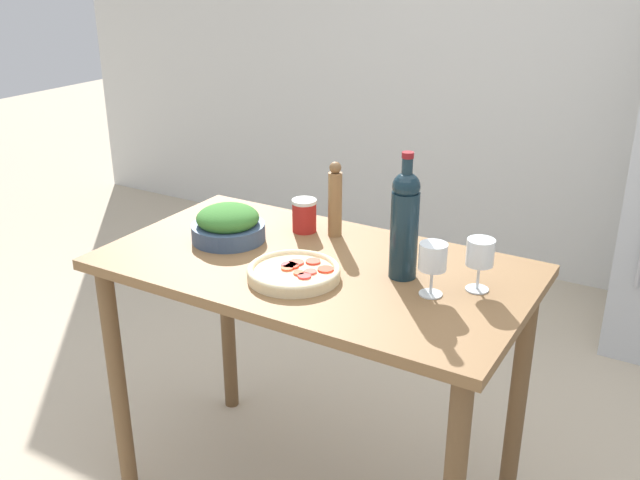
% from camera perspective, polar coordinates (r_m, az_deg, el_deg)
% --- Properties ---
extents(wall_back, '(6.40, 0.09, 2.60)m').
position_cam_1_polar(wall_back, '(4.05, 16.55, 14.98)').
color(wall_back, silver).
rests_on(wall_back, ground_plane).
extents(prep_counter, '(1.28, 0.71, 0.89)m').
position_cam_1_polar(prep_counter, '(2.19, -0.47, -5.05)').
color(prep_counter, brown).
rests_on(prep_counter, ground_plane).
extents(wine_bottle, '(0.08, 0.08, 0.37)m').
position_cam_1_polar(wine_bottle, '(1.99, 6.79, 1.43)').
color(wine_bottle, '#142833').
rests_on(wine_bottle, prep_counter).
extents(wine_glass_near, '(0.08, 0.08, 0.15)m').
position_cam_1_polar(wine_glass_near, '(1.92, 9.02, -1.54)').
color(wine_glass_near, silver).
rests_on(wine_glass_near, prep_counter).
extents(wine_glass_far, '(0.08, 0.08, 0.15)m').
position_cam_1_polar(wine_glass_far, '(1.97, 12.69, -1.13)').
color(wine_glass_far, silver).
rests_on(wine_glass_far, prep_counter).
extents(pepper_mill, '(0.05, 0.05, 0.25)m').
position_cam_1_polar(pepper_mill, '(2.29, 1.21, 3.19)').
color(pepper_mill, olive).
rests_on(pepper_mill, prep_counter).
extents(salad_bowl, '(0.24, 0.24, 0.12)m').
position_cam_1_polar(salad_bowl, '(2.29, -7.36, 1.23)').
color(salad_bowl, '#384C6B').
rests_on(salad_bowl, prep_counter).
extents(homemade_pizza, '(0.27, 0.27, 0.04)m').
position_cam_1_polar(homemade_pizza, '(2.02, -2.09, -2.58)').
color(homemade_pizza, beige).
rests_on(homemade_pizza, prep_counter).
extents(salt_canister, '(0.08, 0.08, 0.11)m').
position_cam_1_polar(salt_canister, '(2.34, -1.26, 1.98)').
color(salt_canister, '#B2231E').
rests_on(salt_canister, prep_counter).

